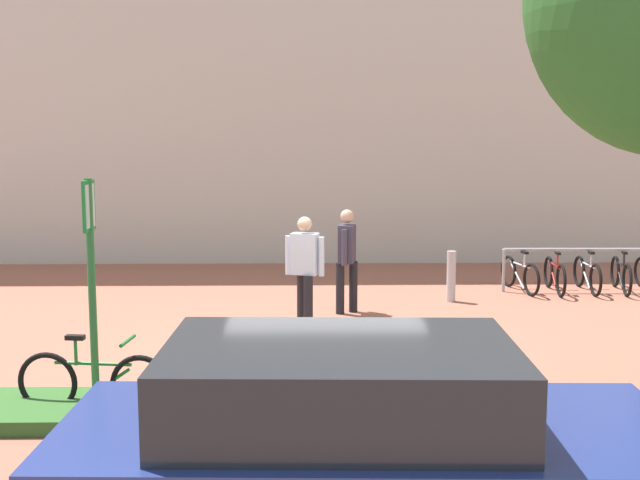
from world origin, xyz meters
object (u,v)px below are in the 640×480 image
at_px(parking_sign_post, 91,264).
at_px(person_suited_navy, 347,254).
at_px(bike_rack_cluster, 588,273).
at_px(car_navy_sedan, 361,453).
at_px(person_shirt_white, 305,265).
at_px(bike_at_sign, 94,382).
at_px(bollard_steel, 451,276).

distance_m(parking_sign_post, person_suited_navy, 5.67).
bearing_deg(bike_rack_cluster, car_navy_sedan, -117.76).
relative_size(parking_sign_post, person_suited_navy, 1.46).
bearing_deg(car_navy_sedan, bike_rack_cluster, 62.24).
xyz_separation_m(parking_sign_post, person_shirt_white, (2.18, 3.75, -0.66)).
bearing_deg(bike_at_sign, car_navy_sedan, -47.84).
distance_m(person_shirt_white, person_suited_navy, 1.29).
relative_size(bike_at_sign, car_navy_sedan, 0.38).
xyz_separation_m(bike_rack_cluster, car_navy_sedan, (-4.89, -9.30, 0.41)).
relative_size(person_suited_navy, car_navy_sedan, 0.40).
relative_size(bike_rack_cluster, car_navy_sedan, 0.74).
relative_size(parking_sign_post, car_navy_sedan, 0.58).
distance_m(bike_at_sign, person_shirt_white, 4.31).
bearing_deg(bollard_steel, car_navy_sedan, -104.42).
bearing_deg(parking_sign_post, bollard_steel, 50.14).
height_order(bollard_steel, person_suited_navy, person_suited_navy).
bearing_deg(parking_sign_post, car_navy_sedan, -47.17).
xyz_separation_m(parking_sign_post, bollard_steel, (4.76, 5.70, -1.19)).
relative_size(bike_at_sign, bollard_steel, 1.86).
bearing_deg(person_suited_navy, bike_rack_cluster, 20.02).
distance_m(parking_sign_post, person_shirt_white, 4.39).
xyz_separation_m(bike_at_sign, bike_rack_cluster, (7.52, 6.39, -0.00)).
distance_m(person_suited_navy, car_navy_sedan, 7.63).
bearing_deg(person_suited_navy, person_shirt_white, -122.38).
xyz_separation_m(person_suited_navy, car_navy_sedan, (-0.29, -7.62, -0.23)).
bearing_deg(person_suited_navy, car_navy_sedan, -92.22).
bearing_deg(car_navy_sedan, bike_at_sign, 132.16).
bearing_deg(person_shirt_white, car_navy_sedan, -86.53).
distance_m(bollard_steel, person_shirt_white, 3.27).
height_order(bike_at_sign, person_suited_navy, person_suited_navy).
xyz_separation_m(bike_rack_cluster, person_suited_navy, (-4.60, -1.68, 0.64)).
bearing_deg(parking_sign_post, person_shirt_white, 59.80).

